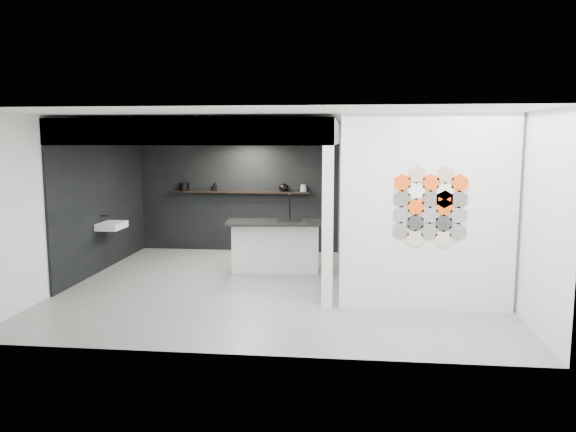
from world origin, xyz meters
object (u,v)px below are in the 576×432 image
Objects in this scene: partition_panel at (427,213)px; glass_bowl at (303,190)px; stockpot at (184,187)px; bottle_dark at (215,187)px; kitchen_island at (276,245)px; kettle at (284,188)px; utensil_cup at (214,189)px; glass_vase at (303,188)px; wall_basin at (112,226)px.

glass_bowl is at bearing 118.23° from partition_panel.
stockpot is 0.68m from bottle_dark.
kitchen_island is 14.00× the size of glass_bowl.
kettle reaches higher than utensil_cup.
glass_vase is 1.93m from bottle_dark.
stockpot is (-4.69, 3.87, 0.00)m from partition_panel.
glass_bowl is 1.93m from bottle_dark.
glass_bowl is (3.39, 2.07, 0.52)m from wall_basin.
utensil_cup is (-1.58, 1.73, 0.89)m from kitchen_island.
partition_panel reaches higher than stockpot.
utensil_cup is at bearing 127.02° from kitchen_island.
kitchen_island is at bearing -37.77° from stockpot.
kitchen_island is 1.98m from glass_bowl.
glass_vase is at bearing 0.00° from glass_bowl.
glass_bowl is (0.38, 1.73, 0.88)m from kitchen_island.
glass_vase reaches higher than glass_bowl.
stockpot is at bearing -176.13° from kettle.
bottle_dark reaches higher than glass_bowl.
bottle_dark reaches higher than utensil_cup.
kettle reaches higher than bottle_dark.
glass_vase is (0.00, 0.00, 0.03)m from glass_bowl.
kitchen_island is at bearing -102.20° from glass_bowl.
kitchen_island is at bearing -84.40° from kettle.
glass_vase reaches higher than kitchen_island.
partition_panel is at bearing -61.77° from glass_bowl.
kitchen_island is 18.33× the size of utensil_cup.
glass_bowl is (-2.08, 3.87, -0.03)m from partition_panel.
wall_basin is 2.57m from utensil_cup.
partition_panel is at bearing -39.50° from stockpot.
glass_bowl reaches higher than wall_basin.
kettle is at bearing 180.00° from glass_vase.
utensil_cup is (0.65, 0.00, -0.03)m from stockpot.
glass_bowl is 0.77× the size of bottle_dark.
kettle is 1.50m from bottle_dark.
kettle is 0.43m from glass_bowl.
glass_bowl is at bearing 72.40° from kitchen_island.
glass_bowl is at bearing 0.00° from utensil_cup.
partition_panel is 18.10× the size of glass_vase.
wall_basin is at bearing -148.65° from glass_vase.
kitchen_island is at bearing -47.59° from utensil_cup.
kitchen_island is 8.97× the size of stockpot.
utensil_cup reaches higher than wall_basin.
stockpot is 2.61m from glass_bowl.
stockpot is 1.01× the size of kettle.
wall_basin is 2.27m from stockpot.
glass_bowl is (2.61, 0.00, -0.04)m from stockpot.
glass_bowl is at bearing 0.00° from stockpot.
wall_basin is 2.59m from bottle_dark.
kitchen_island is at bearing 6.25° from wall_basin.
glass_vase is 0.90× the size of bottle_dark.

